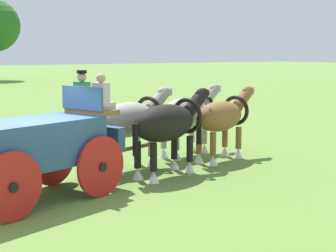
{
  "coord_description": "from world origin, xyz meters",
  "views": [
    {
      "loc": [
        -3.45,
        -11.42,
        3.28
      ],
      "look_at": [
        4.21,
        1.39,
        1.2
      ],
      "focal_mm": 58.23,
      "sensor_mm": 36.0,
      "label": 1
    }
  ],
  "objects_px": {
    "show_wagon": "(40,144)",
    "draft_horse_rear_near": "(131,121)",
    "draft_horse_rear_off": "(168,124)",
    "draft_horse_lead_off": "(222,117)",
    "draft_horse_lead_near": "(187,113)"
  },
  "relations": [
    {
      "from": "draft_horse_lead_near",
      "to": "show_wagon",
      "type": "bearing_deg",
      "value": -153.69
    },
    {
      "from": "draft_horse_rear_near",
      "to": "draft_horse_rear_off",
      "type": "relative_size",
      "value": 0.93
    },
    {
      "from": "draft_horse_rear_off",
      "to": "draft_horse_lead_near",
      "type": "height_order",
      "value": "draft_horse_rear_off"
    },
    {
      "from": "draft_horse_rear_off",
      "to": "show_wagon",
      "type": "bearing_deg",
      "value": -169.73
    },
    {
      "from": "show_wagon",
      "to": "draft_horse_rear_off",
      "type": "height_order",
      "value": "show_wagon"
    },
    {
      "from": "draft_horse_rear_off",
      "to": "draft_horse_lead_off",
      "type": "relative_size",
      "value": 1.06
    },
    {
      "from": "draft_horse_rear_off",
      "to": "draft_horse_lead_off",
      "type": "bearing_deg",
      "value": 20.38
    },
    {
      "from": "show_wagon",
      "to": "draft_horse_rear_off",
      "type": "distance_m",
      "value": 3.7
    },
    {
      "from": "draft_horse_lead_off",
      "to": "draft_horse_lead_near",
      "type": "bearing_deg",
      "value": 110.43
    },
    {
      "from": "draft_horse_rear_off",
      "to": "draft_horse_lead_off",
      "type": "height_order",
      "value": "draft_horse_rear_off"
    },
    {
      "from": "show_wagon",
      "to": "draft_horse_rear_near",
      "type": "relative_size",
      "value": 2.03
    },
    {
      "from": "draft_horse_rear_near",
      "to": "draft_horse_lead_near",
      "type": "height_order",
      "value": "draft_horse_rear_near"
    },
    {
      "from": "draft_horse_lead_near",
      "to": "draft_horse_lead_off",
      "type": "xyz_separation_m",
      "value": [
        0.45,
        -1.22,
        -0.02
      ]
    },
    {
      "from": "show_wagon",
      "to": "draft_horse_rear_off",
      "type": "relative_size",
      "value": 1.9
    },
    {
      "from": "draft_horse_rear_off",
      "to": "draft_horse_lead_near",
      "type": "distance_m",
      "value": 2.92
    }
  ]
}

